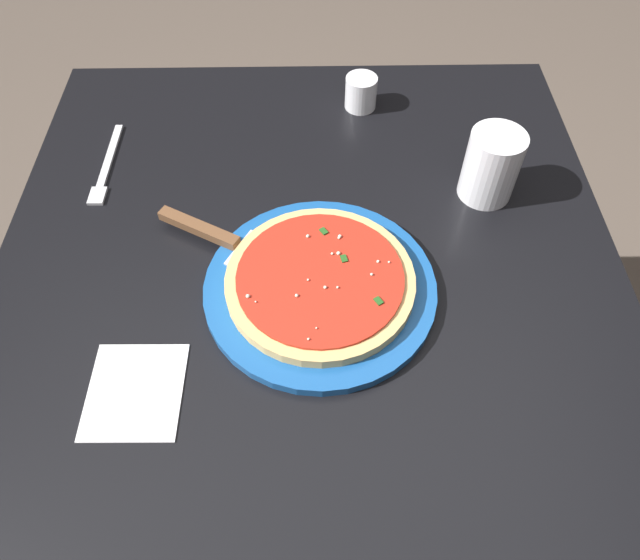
% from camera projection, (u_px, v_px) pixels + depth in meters
% --- Properties ---
extents(ground_plane, '(5.00, 5.00, 0.00)m').
position_uv_depth(ground_plane, '(313.00, 479.00, 1.41)').
color(ground_plane, brown).
extents(restaurant_table, '(1.06, 0.89, 0.77)m').
position_uv_depth(restaurant_table, '(310.00, 343.00, 0.91)').
color(restaurant_table, black).
rests_on(restaurant_table, ground_plane).
extents(serving_plate, '(0.31, 0.31, 0.01)m').
position_uv_depth(serving_plate, '(320.00, 286.00, 0.80)').
color(serving_plate, '#195199').
rests_on(serving_plate, restaurant_table).
extents(pizza, '(0.25, 0.25, 0.02)m').
position_uv_depth(pizza, '(320.00, 278.00, 0.78)').
color(pizza, '#DBB26B').
rests_on(pizza, serving_plate).
extents(pizza_server, '(0.15, 0.21, 0.01)m').
position_uv_depth(pizza_server, '(223.00, 239.00, 0.83)').
color(pizza_server, silver).
rests_on(pizza_server, serving_plate).
extents(cup_tall_drink, '(0.08, 0.08, 0.11)m').
position_uv_depth(cup_tall_drink, '(491.00, 166.00, 0.87)').
color(cup_tall_drink, silver).
rests_on(cup_tall_drink, restaurant_table).
extents(cup_small_sauce, '(0.05, 0.05, 0.06)m').
position_uv_depth(cup_small_sauce, '(361.00, 93.00, 1.02)').
color(cup_small_sauce, silver).
rests_on(cup_small_sauce, restaurant_table).
extents(napkin_folded_right, '(0.13, 0.12, 0.00)m').
position_uv_depth(napkin_folded_right, '(135.00, 391.00, 0.71)').
color(napkin_folded_right, white).
rests_on(napkin_folded_right, restaurant_table).
extents(fork, '(0.19, 0.02, 0.00)m').
position_uv_depth(fork, '(106.00, 168.00, 0.94)').
color(fork, silver).
rests_on(fork, restaurant_table).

